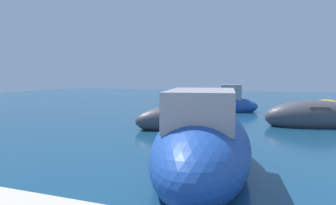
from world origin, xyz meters
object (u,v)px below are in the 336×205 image
Objects in this scene: moored_boat_2 at (314,117)px; moored_boat_8 at (324,108)px; moored_boat_4 at (203,146)px; moored_boat_5 at (226,105)px; moored_boat_6 at (184,118)px.

moored_boat_2 is 1.49× the size of moored_boat_8.
moored_boat_4 is at bearing 29.90° from moored_boat_8.
moored_boat_4 is 2.06× the size of moored_boat_8.
moored_boat_4 is at bearing -124.70° from moored_boat_2.
moored_boat_5 is at bearing 119.42° from moored_boat_2.
moored_boat_6 is at bearing 10.78° from moored_boat_4.
moored_boat_4 is at bearing 71.13° from moored_boat_6.
moored_boat_5 is 5.70m from moored_boat_8.
moored_boat_2 is 0.72× the size of moored_boat_4.
moored_boat_6 is at bearing 72.31° from moored_boat_5.
moored_boat_5 is at bearing -2.11° from moored_boat_4.
moored_boat_4 is at bearing 84.83° from moored_boat_5.
moored_boat_5 is 1.34× the size of moored_boat_8.
moored_boat_8 is (5.65, 8.51, -0.15)m from moored_boat_6.
moored_boat_4 is 6.51m from moored_boat_6.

